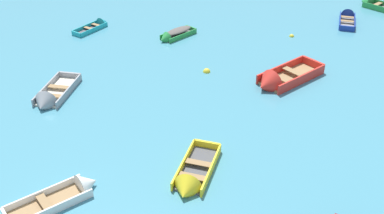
% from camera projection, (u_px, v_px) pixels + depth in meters
% --- Properties ---
extents(rowboat_green_center, '(2.83, 2.33, 0.86)m').
position_uv_depth(rowboat_green_center, '(174.00, 35.00, 30.10)').
color(rowboat_green_center, '#4C4C51').
rests_on(rowboat_green_center, ground_plane).
extents(rowboat_red_cluster_inner, '(4.61, 3.47, 1.46)m').
position_uv_depth(rowboat_red_cluster_inner, '(277.00, 81.00, 24.72)').
color(rowboat_red_cluster_inner, '#99754C').
rests_on(rowboat_red_cluster_inner, ground_plane).
extents(rowboat_deep_blue_midfield_left, '(2.38, 3.35, 0.95)m').
position_uv_depth(rowboat_deep_blue_midfield_left, '(347.00, 17.00, 32.98)').
color(rowboat_deep_blue_midfield_left, gray).
rests_on(rowboat_deep_blue_midfield_left, ground_plane).
extents(rowboat_turquoise_distant_center, '(2.62, 2.60, 0.80)m').
position_uv_depth(rowboat_turquoise_distant_center, '(98.00, 25.00, 31.78)').
color(rowboat_turquoise_distant_center, '#4C4C51').
rests_on(rowboat_turquoise_distant_center, ground_plane).
extents(rowboat_white_midfield_right, '(3.61, 2.49, 1.01)m').
position_uv_depth(rowboat_white_midfield_right, '(72.00, 192.00, 17.42)').
color(rowboat_white_midfield_right, '#99754C').
rests_on(rowboat_white_midfield_right, ground_plane).
extents(rowboat_grey_foreground_center, '(2.50, 3.82, 1.21)m').
position_uv_depth(rowboat_grey_foreground_center, '(50.00, 99.00, 23.22)').
color(rowboat_grey_foreground_center, beige).
rests_on(rowboat_grey_foreground_center, ground_plane).
extents(rowboat_green_far_right, '(3.06, 3.87, 1.20)m').
position_uv_depth(rowboat_green_far_right, '(374.00, 5.00, 35.22)').
color(rowboat_green_far_right, '#4C4C51').
rests_on(rowboat_green_far_right, ground_plane).
extents(rowboat_yellow_outer_right, '(2.65, 3.61, 1.13)m').
position_uv_depth(rowboat_yellow_outer_right, '(191.00, 181.00, 17.92)').
color(rowboat_yellow_outer_right, '#4C4C51').
rests_on(rowboat_yellow_outer_right, ground_plane).
extents(mooring_buoy_between_boats_left, '(0.32, 0.32, 0.32)m').
position_uv_depth(mooring_buoy_between_boats_left, '(292.00, 37.00, 30.47)').
color(mooring_buoy_between_boats_left, yellow).
rests_on(mooring_buoy_between_boats_left, ground_plane).
extents(mooring_buoy_far_field, '(0.42, 0.42, 0.42)m').
position_uv_depth(mooring_buoy_far_field, '(207.00, 72.00, 26.15)').
color(mooring_buoy_far_field, yellow).
rests_on(mooring_buoy_far_field, ground_plane).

